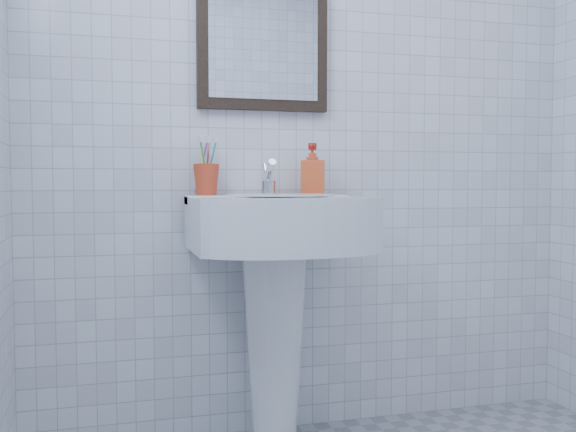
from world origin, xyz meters
name	(u,v)px	position (x,y,z in m)	size (l,w,h in m)	color
wall_back	(313,110)	(0.00, 1.20, 1.25)	(2.20, 0.02, 2.50)	silver
washbasin	(276,279)	(-0.21, 0.99, 0.62)	(0.60, 0.44, 0.93)	white
faucet	(269,181)	(-0.21, 1.10, 0.97)	(0.05, 0.12, 0.13)	silver
toothbrush_cup	(206,180)	(-0.43, 1.12, 0.98)	(0.09, 0.09, 0.11)	red
soap_dispenser	(312,169)	(-0.03, 1.11, 1.02)	(0.09, 0.09, 0.19)	red
wall_mirror	(263,27)	(-0.21, 1.18, 1.55)	(0.50, 0.04, 0.62)	black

